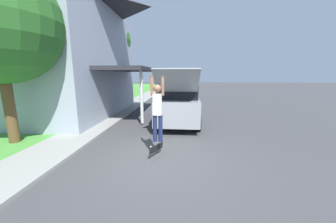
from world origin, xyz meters
TOP-DOWN VIEW (x-y plane):
  - ground_plane at (0.00, 0.00)m, footprint 120.00×120.00m
  - lawn at (-8.00, 6.00)m, footprint 10.00×80.00m
  - sidewalk at (-3.60, 6.00)m, footprint 1.80×80.00m
  - house at (-8.02, 6.18)m, footprint 11.90×9.54m
  - lawn_tree_far at (-5.26, 9.73)m, footprint 3.72×3.72m
  - suv_parked at (0.54, 4.54)m, footprint 2.18×5.40m
  - car_down_street at (0.31, 13.56)m, footprint 1.86×4.19m
  - skateboarder at (0.05, 0.13)m, footprint 0.41×0.23m
  - skateboard at (-0.02, 0.22)m, footprint 0.35×0.71m

SIDE VIEW (x-z plane):
  - ground_plane at x=0.00m, z-range 0.00..0.00m
  - lawn at x=-8.00m, z-range 0.00..0.08m
  - sidewalk at x=-3.60m, z-range 0.00..0.10m
  - skateboard at x=-0.02m, z-range 0.15..0.42m
  - car_down_street at x=0.31m, z-range 0.00..1.29m
  - suv_parked at x=0.54m, z-range -0.26..2.54m
  - skateboarder at x=0.05m, z-range 0.58..2.57m
  - house at x=-8.02m, z-range 0.22..8.76m
  - lawn_tree_far at x=-5.26m, z-range 1.70..8.71m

